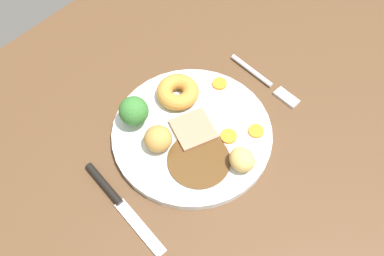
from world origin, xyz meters
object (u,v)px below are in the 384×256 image
roast_potato_left (158,139)px  knife (117,200)px  fork (266,81)px  yorkshire_pudding (178,92)px  dinner_plate (192,133)px  broccoli_floret (134,111)px  carrot_coin_front (229,136)px  carrot_coin_back (256,131)px  roast_potato_right (242,160)px  carrot_coin_side (220,84)px  meat_slice_main (194,129)px

roast_potato_left → knife: roast_potato_left is taller
fork → yorkshire_pudding: bearing=-118.7°
dinner_plate → broccoli_floret: bearing=-59.1°
dinner_plate → roast_potato_left: roast_potato_left is taller
yorkshire_pudding → carrot_coin_front: 11.68cm
carrot_coin_back → fork: (-10.20, -5.49, -1.23)cm
dinner_plate → roast_potato_right: 10.12cm
carrot_coin_front → carrot_coin_side: 10.83cm
roast_potato_left → broccoli_floret: (-0.61, -5.98, 1.07)cm
dinner_plate → carrot_coin_back: (-6.95, 7.81, 0.91)cm
roast_potato_right → knife: bearing=-32.1°
dinner_plate → fork: 17.30cm
fork → broccoli_floret: bearing=-111.2°
carrot_coin_back → knife: carrot_coin_back is taller
broccoli_floret → fork: size_ratio=0.36×
knife → fork: bearing=91.4°
dinner_plate → yorkshire_pudding: (-3.55, -6.48, 2.08)cm
roast_potato_left → carrot_coin_side: (-15.88, -0.74, -1.75)cm
meat_slice_main → broccoli_floret: bearing=-58.1°
fork → carrot_coin_front: bearing=-74.4°
broccoli_floret → carrot_coin_front: bearing=121.1°
roast_potato_right → carrot_coin_back: (-6.42, -1.99, -1.52)cm
carrot_coin_side → dinner_plate: bearing=15.6°
roast_potato_left → roast_potato_right: bearing=116.7°
roast_potato_left → yorkshire_pudding: bearing=-154.5°
meat_slice_main → knife: (16.46, -0.78, -1.35)cm
carrot_coin_front → carrot_coin_side: bearing=-132.0°
carrot_coin_side → carrot_coin_back: bearing=72.2°
carrot_coin_side → knife: size_ratio=0.14×
fork → dinner_plate: bearing=-93.4°
yorkshire_pudding → carrot_coin_side: 7.80cm
meat_slice_main → knife: meat_slice_main is taller
broccoli_floret → knife: (11.33, 7.48, -4.02)cm
roast_potato_left → meat_slice_main: bearing=158.4°
carrot_coin_back → carrot_coin_side: (-3.45, -10.72, 0.03)cm
dinner_plate → carrot_coin_side: bearing=-164.4°
roast_potato_right → carrot_coin_front: bearing=-119.3°
dinner_plate → broccoli_floret: broccoli_floret is taller
meat_slice_main → carrot_coin_front: bearing=119.9°
carrot_coin_back → fork: bearing=-151.7°
roast_potato_left → carrot_coin_front: 11.44cm
dinner_plate → carrot_coin_back: size_ratio=10.19×
fork → roast_potato_left: bearing=-97.0°
roast_potato_right → carrot_coin_side: (-9.87, -12.71, -1.48)cm
fork → knife: size_ratio=0.83×
meat_slice_main → roast_potato_right: 9.80cm
roast_potato_right → broccoli_floret: 18.80cm
carrot_coin_back → carrot_coin_side: 11.26cm
roast_potato_right → knife: (16.73, -10.48, -2.68)cm
yorkshire_pudding → roast_potato_right: size_ratio=1.72×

